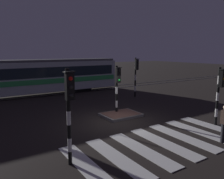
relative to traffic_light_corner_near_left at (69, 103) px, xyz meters
name	(u,v)px	position (x,y,z in m)	size (l,w,h in m)	color
ground_plane	(119,122)	(4.19, 3.10, -2.27)	(120.00, 120.00, 0.00)	black
rail_near	(58,94)	(4.19, 13.22, -2.26)	(80.00, 0.12, 0.03)	#59595E
rail_far	(53,92)	(4.19, 14.65, -2.26)	(80.00, 0.12, 0.03)	#59595E
crosswalk_zebra	(163,143)	(4.19, -0.36, -2.26)	(8.25, 3.90, 0.02)	silver
traffic_island	(121,115)	(4.99, 4.05, -2.18)	(2.31, 1.74, 0.18)	slate
traffic_light_corner_near_left	(69,103)	(0.00, 0.00, 0.00)	(0.36, 0.42, 3.44)	black
traffic_light_corner_far_right	(136,71)	(9.54, 8.24, 0.01)	(0.36, 0.42, 3.46)	black
traffic_light_median_centre	(117,83)	(5.03, 4.49, -0.22)	(0.36, 0.42, 3.11)	black
traffic_light_corner_near_right	(220,88)	(8.43, -0.23, -0.18)	(0.36, 0.42, 3.17)	black
tram	(30,76)	(1.86, 13.93, -0.52)	(17.01, 2.58, 4.15)	#B2BCC1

